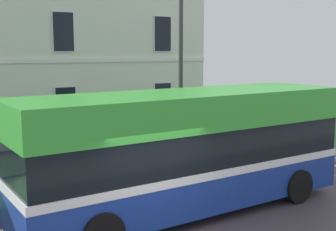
{
  "coord_description": "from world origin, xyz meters",
  "views": [
    {
      "loc": [
        -4.7,
        -7.16,
        4.28
      ],
      "look_at": [
        2.78,
        5.46,
        2.15
      ],
      "focal_mm": 47.71,
      "sensor_mm": 36.0,
      "label": 1
    }
  ],
  "objects": [
    {
      "name": "street_lamp_post",
      "position": [
        3.15,
        5.25,
        4.1
      ],
      "size": [
        0.36,
        0.24,
        6.96
      ],
      "color": "#333338",
      "rests_on": "ground_plane"
    },
    {
      "name": "single_decker_bus",
      "position": [
        1.62,
        2.53,
        1.69
      ],
      "size": [
        9.35,
        3.05,
        3.21
      ],
      "rotation": [
        0.0,
        0.0,
        0.05
      ],
      "color": "navy",
      "rests_on": "ground_plane"
    },
    {
      "name": "litter_bin",
      "position": [
        -0.35,
        4.97,
        0.68
      ],
      "size": [
        0.46,
        0.46,
        1.12
      ],
      "color": "black",
      "rests_on": "ground_plane"
    },
    {
      "name": "iron_verge_railing",
      "position": [
        -1.12,
        4.4,
        0.62
      ],
      "size": [
        13.22,
        0.04,
        0.97
      ],
      "color": "black",
      "rests_on": "ground_plane"
    }
  ]
}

